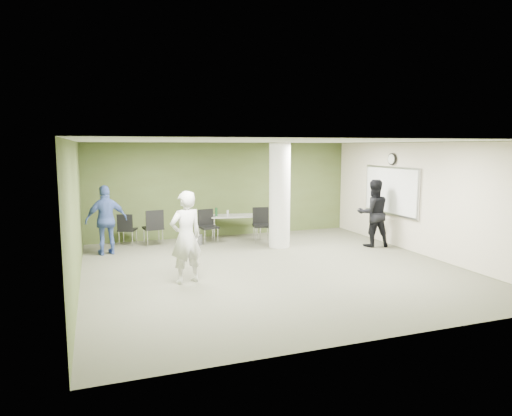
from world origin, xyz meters
name	(u,v)px	position (x,y,z in m)	size (l,w,h in m)	color
floor	(272,268)	(0.00, 0.00, 0.00)	(8.00, 8.00, 0.00)	#4B4C3C
ceiling	(273,141)	(0.00, 0.00, 2.80)	(8.00, 8.00, 0.00)	white
wall_back	(223,190)	(0.00, 4.00, 1.40)	(8.00, 0.02, 2.80)	#445025
wall_left	(76,215)	(-4.00, 0.00, 1.40)	(0.02, 8.00, 2.80)	#445025
wall_right_cream	(423,199)	(4.00, 0.00, 1.40)	(0.02, 8.00, 2.80)	beige
column	(280,195)	(1.00, 2.00, 1.40)	(0.56, 0.56, 2.80)	silver
whiteboard	(391,191)	(3.92, 1.20, 1.50)	(0.05, 2.30, 1.30)	silver
wall_clock	(392,159)	(3.92, 1.20, 2.35)	(0.06, 0.32, 0.32)	black
folding_table	(236,217)	(0.19, 3.39, 0.65)	(1.56, 0.89, 0.95)	#9C9C96
wastebasket	(198,240)	(-1.02, 2.96, 0.14)	(0.24, 0.24, 0.28)	#4C4C4C
chair_back_left	(126,227)	(-2.87, 3.49, 0.51)	(0.57, 0.57, 0.88)	black
chair_back_right	(154,225)	(-2.18, 3.17, 0.59)	(0.55, 0.55, 1.00)	black
chair_table_left	(207,224)	(-0.71, 3.13, 0.55)	(0.53, 0.53, 0.94)	black
chair_table_right	(261,222)	(0.77, 2.79, 0.57)	(0.57, 0.57, 0.97)	black
woman_white	(186,237)	(-1.99, -0.41, 0.92)	(0.67, 0.44, 1.84)	silver
man_black	(373,213)	(3.40, 1.21, 0.91)	(0.88, 0.69, 1.81)	black
man_blue	(106,220)	(-3.40, 2.63, 0.87)	(1.02, 0.42, 1.74)	#3F579D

